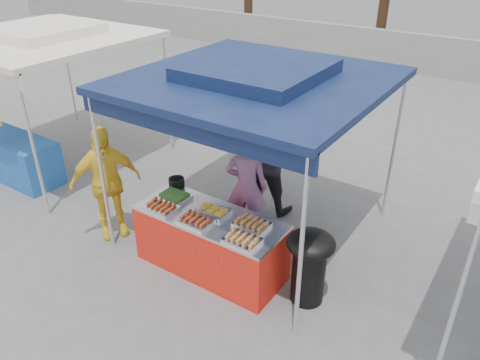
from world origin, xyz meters
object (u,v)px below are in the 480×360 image
Objects in this scene: vendor_table at (211,242)px; helper_man at (268,156)px; wok_burner at (309,261)px; vendor_woman at (246,187)px; customer_person at (106,183)px; cooking_pot at (177,182)px.

vendor_table is 1.07× the size of helper_man.
vendor_woman reaches higher than wok_burner.
helper_man is at bearing -8.90° from customer_person.
cooking_pot is 0.12× the size of helper_man.
wok_burner is (2.19, -0.15, -0.33)m from cooking_pot.
helper_man is 2.49m from customer_person.
vendor_table is 2.02× the size of wok_burner.
vendor_woman is (-0.03, 0.91, 0.41)m from vendor_table.
customer_person is at bearing 44.77° from helper_man.
vendor_table is 8.88× the size of cooking_pot.
cooking_pot is 1.04m from customer_person.
wok_burner is 2.23m from helper_man.
cooking_pot is at bearing 10.46° from vendor_woman.
vendor_table is 1.81m from customer_person.
customer_person reaches higher than cooking_pot.
vendor_table is at bearing -21.95° from cooking_pot.
customer_person is (-1.71, -1.08, 0.04)m from vendor_woman.
cooking_pot is 0.23× the size of wok_burner.
wok_burner reaches higher than vendor_table.
wok_burner is at bearing 7.97° from vendor_table.
vendor_woman is (-1.38, 0.72, 0.24)m from wok_burner.
cooking_pot is at bearing 58.88° from helper_man.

